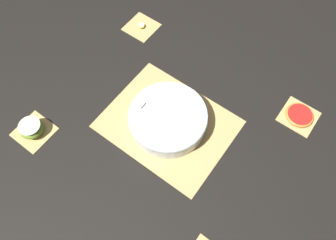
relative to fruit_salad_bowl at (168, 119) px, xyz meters
name	(u,v)px	position (x,y,z in m)	size (l,w,h in m)	color
ground_plane	(168,124)	(0.00, 0.00, -0.04)	(6.00, 6.00, 0.00)	black
bamboo_mat_center	(168,124)	(0.00, 0.00, -0.04)	(0.43, 0.34, 0.01)	tan
coaster_mat_near_left	(299,116)	(-0.36, -0.30, -0.04)	(0.12, 0.12, 0.01)	tan
coaster_mat_near_right	(141,27)	(0.36, -0.30, -0.04)	(0.12, 0.12, 0.01)	tan
coaster_mat_far_right	(34,132)	(0.36, 0.30, -0.04)	(0.12, 0.12, 0.01)	tan
fruit_salad_bowl	(168,119)	(0.00, 0.00, 0.00)	(0.27, 0.27, 0.07)	silver
apple_half	(31,128)	(0.36, 0.30, -0.01)	(0.08, 0.08, 0.04)	#7FAD38
banana_coin_single	(141,26)	(0.36, -0.30, -0.03)	(0.03, 0.03, 0.01)	beige
grapefruit_slice	(300,115)	(-0.36, -0.30, -0.03)	(0.10, 0.10, 0.01)	#B2231E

